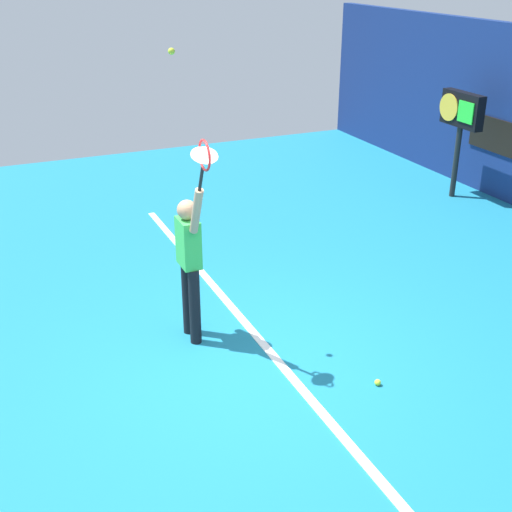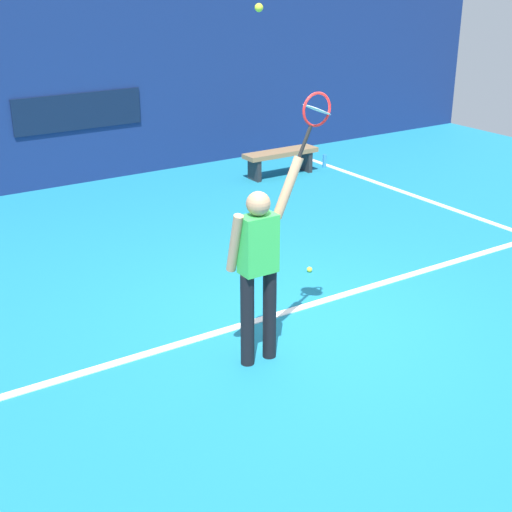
# 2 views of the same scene
# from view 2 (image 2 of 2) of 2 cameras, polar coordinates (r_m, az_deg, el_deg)

# --- Properties ---
(ground_plane) EXTENTS (18.00, 18.00, 0.00)m
(ground_plane) POSITION_cam_2_polar(r_m,az_deg,el_deg) (7.87, 3.65, -5.18)
(ground_plane) COLOR teal
(back_wall) EXTENTS (18.00, 0.20, 3.02)m
(back_wall) POSITION_cam_2_polar(r_m,az_deg,el_deg) (12.87, -13.84, 12.11)
(back_wall) COLOR navy
(back_wall) RESTS_ON ground_plane
(sponsor_banner_center) EXTENTS (2.20, 0.03, 0.60)m
(sponsor_banner_center) POSITION_cam_2_polar(r_m,az_deg,el_deg) (12.81, -13.54, 10.79)
(sponsor_banner_center) COLOR #0C1933
(court_baseline) EXTENTS (10.00, 0.10, 0.01)m
(court_baseline) POSITION_cam_2_polar(r_m,az_deg,el_deg) (8.08, 2.38, -4.33)
(court_baseline) COLOR white
(court_baseline) RESTS_ON ground_plane
(court_sideline) EXTENTS (0.10, 7.00, 0.01)m
(court_sideline) POSITION_cam_2_polar(r_m,az_deg,el_deg) (11.89, 14.19, 3.78)
(court_sideline) COLOR white
(court_sideline) RESTS_ON ground_plane
(tennis_player) EXTENTS (0.72, 0.31, 1.96)m
(tennis_player) POSITION_cam_2_polar(r_m,az_deg,el_deg) (6.73, 0.21, -0.52)
(tennis_player) COLOR black
(tennis_player) RESTS_ON ground_plane
(tennis_racket) EXTENTS (0.42, 0.27, 0.62)m
(tennis_racket) POSITION_cam_2_polar(r_m,az_deg,el_deg) (6.69, 4.61, 10.93)
(tennis_racket) COLOR black
(tennis_ball) EXTENTS (0.07, 0.07, 0.07)m
(tennis_ball) POSITION_cam_2_polar(r_m,az_deg,el_deg) (6.14, 0.22, 18.63)
(tennis_ball) COLOR #CCE033
(court_bench) EXTENTS (1.40, 0.36, 0.45)m
(court_bench) POSITION_cam_2_polar(r_m,az_deg,el_deg) (13.12, 1.91, 7.66)
(court_bench) COLOR olive
(court_bench) RESTS_ON ground_plane
(water_bottle) EXTENTS (0.07, 0.07, 0.24)m
(water_bottle) POSITION_cam_2_polar(r_m,az_deg,el_deg) (13.75, 5.31, 7.31)
(water_bottle) COLOR #338CD8
(water_bottle) RESTS_ON ground_plane
(spare_ball) EXTENTS (0.07, 0.07, 0.07)m
(spare_ball) POSITION_cam_2_polar(r_m,az_deg,el_deg) (9.10, 4.15, -1.04)
(spare_ball) COLOR #CCE033
(spare_ball) RESTS_ON ground_plane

